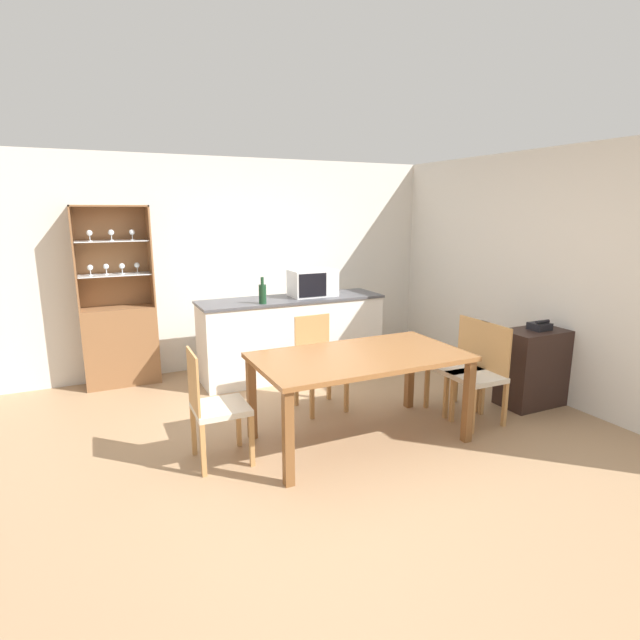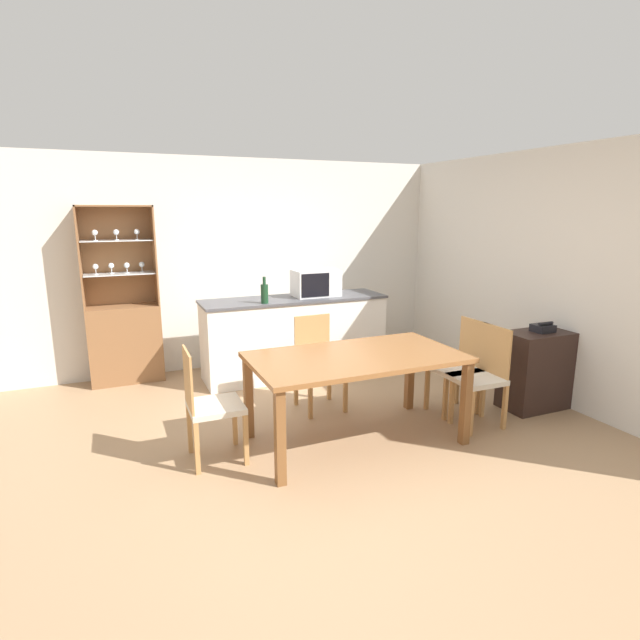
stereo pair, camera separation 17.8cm
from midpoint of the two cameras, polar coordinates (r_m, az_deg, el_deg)
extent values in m
plane|color=#A37F5B|center=(4.29, 2.32, -14.39)|extent=(18.00, 18.00, 0.00)
cube|color=silver|center=(6.33, -7.94, 6.38)|extent=(6.80, 0.06, 2.55)
cube|color=silver|center=(5.70, 25.22, 4.62)|extent=(0.06, 4.60, 2.55)
cube|color=white|center=(5.93, -2.05, -2.02)|extent=(2.14, 0.58, 0.90)
cube|color=#4C4C51|center=(5.83, -2.08, 2.42)|extent=(2.17, 0.61, 0.03)
cube|color=brown|center=(6.07, -20.52, -2.60)|extent=(0.78, 0.34, 0.88)
cube|color=brown|center=(6.06, -21.33, 6.88)|extent=(0.78, 0.02, 1.11)
cube|color=brown|center=(5.90, -24.98, 6.44)|extent=(0.02, 0.34, 1.11)
cube|color=brown|center=(5.93, -17.56, 7.05)|extent=(0.02, 0.34, 1.11)
cube|color=brown|center=(5.88, -21.69, 12.03)|extent=(0.78, 0.34, 0.02)
cube|color=white|center=(5.92, -21.12, 4.95)|extent=(0.74, 0.29, 0.01)
cube|color=white|center=(5.89, -21.40, 8.47)|extent=(0.74, 0.29, 0.01)
cylinder|color=white|center=(5.92, -23.44, 4.83)|extent=(0.04, 0.04, 0.01)
cylinder|color=white|center=(5.92, -23.46, 5.13)|extent=(0.01, 0.01, 0.06)
sphere|color=white|center=(5.91, -23.50, 5.62)|extent=(0.06, 0.06, 0.06)
cylinder|color=white|center=(5.86, -23.48, 8.35)|extent=(0.04, 0.04, 0.01)
cylinder|color=white|center=(5.85, -23.51, 8.65)|extent=(0.01, 0.01, 0.06)
sphere|color=white|center=(5.85, -23.56, 9.15)|extent=(0.06, 0.06, 0.06)
cylinder|color=white|center=(5.96, -21.91, 5.01)|extent=(0.04, 0.04, 0.01)
cylinder|color=white|center=(5.96, -21.93, 5.30)|extent=(0.01, 0.01, 0.06)
sphere|color=white|center=(5.95, -21.97, 5.79)|extent=(0.06, 0.06, 0.06)
cylinder|color=white|center=(5.89, -21.41, 8.54)|extent=(0.04, 0.04, 0.01)
cylinder|color=white|center=(5.89, -21.43, 8.84)|extent=(0.01, 0.01, 0.06)
sphere|color=white|center=(5.88, -21.47, 9.34)|extent=(0.06, 0.06, 0.06)
cylinder|color=white|center=(5.93, -20.36, 5.10)|extent=(0.04, 0.04, 0.01)
cylinder|color=white|center=(5.93, -20.39, 5.39)|extent=(0.01, 0.01, 0.06)
sphere|color=white|center=(5.92, -20.42, 5.89)|extent=(0.06, 0.06, 0.06)
cylinder|color=white|center=(5.90, -19.34, 8.71)|extent=(0.04, 0.04, 0.01)
cylinder|color=white|center=(5.90, -19.36, 9.00)|extent=(0.01, 0.01, 0.06)
sphere|color=white|center=(5.90, -19.40, 9.50)|extent=(0.06, 0.06, 0.06)
cylinder|color=white|center=(5.97, -18.85, 5.25)|extent=(0.04, 0.04, 0.01)
cylinder|color=white|center=(5.96, -18.87, 5.54)|extent=(0.01, 0.01, 0.06)
sphere|color=white|center=(5.96, -18.91, 6.03)|extent=(0.06, 0.06, 0.06)
cube|color=brown|center=(4.16, 5.38, -4.26)|extent=(1.75, 0.96, 0.04)
cube|color=brown|center=(3.63, -3.16, -13.32)|extent=(0.07, 0.07, 0.72)
cube|color=brown|center=(4.41, 17.45, -9.08)|extent=(0.07, 0.07, 0.72)
cube|color=brown|center=(4.37, -7.02, -8.79)|extent=(0.07, 0.07, 0.72)
cube|color=brown|center=(5.03, 11.21, -6.01)|extent=(0.07, 0.07, 0.72)
cube|color=beige|center=(4.79, 18.43, -6.43)|extent=(0.42, 0.42, 0.05)
cube|color=#B7844C|center=(4.84, 20.41, -3.28)|extent=(0.03, 0.38, 0.45)
cube|color=#B7844C|center=(4.62, 17.95, -10.14)|extent=(0.04, 0.04, 0.42)
cube|color=#B7844C|center=(4.89, 15.15, -8.70)|extent=(0.04, 0.04, 0.42)
cube|color=#B7844C|center=(4.86, 21.35, -9.28)|extent=(0.04, 0.04, 0.42)
cube|color=#B7844C|center=(5.11, 18.50, -7.97)|extent=(0.04, 0.04, 0.42)
cube|color=beige|center=(5.00, 16.24, -5.50)|extent=(0.42, 0.42, 0.05)
cube|color=#B7844C|center=(5.05, 18.11, -2.47)|extent=(0.03, 0.38, 0.45)
cube|color=#B7844C|center=(4.83, 15.81, -9.03)|extent=(0.04, 0.04, 0.42)
cube|color=#B7844C|center=(5.09, 13.12, -7.71)|extent=(0.04, 0.04, 0.42)
cube|color=#B7844C|center=(5.06, 19.06, -8.22)|extent=(0.04, 0.04, 0.42)
cube|color=#B7844C|center=(5.32, 16.32, -7.03)|extent=(0.04, 0.04, 0.42)
cube|color=beige|center=(4.90, 1.06, -5.32)|extent=(0.42, 0.42, 0.05)
cube|color=#B7844C|center=(5.00, 0.11, -1.98)|extent=(0.38, 0.02, 0.45)
cube|color=#B7844C|center=(4.90, 3.97, -8.21)|extent=(0.04, 0.04, 0.42)
cube|color=#B7844C|center=(4.75, -0.03, -8.88)|extent=(0.04, 0.04, 0.42)
cube|color=#B7844C|center=(5.21, 2.03, -6.91)|extent=(0.04, 0.04, 0.42)
cube|color=#B7844C|center=(5.07, -1.76, -7.48)|extent=(0.04, 0.04, 0.42)
cube|color=beige|center=(4.01, -10.58, -9.70)|extent=(0.42, 0.42, 0.05)
cube|color=#B7844C|center=(3.89, -13.57, -6.63)|extent=(0.02, 0.38, 0.45)
cube|color=#B7844C|center=(4.31, -8.53, -11.37)|extent=(0.04, 0.04, 0.42)
cube|color=#B7844C|center=(3.98, -7.18, -13.41)|extent=(0.04, 0.04, 0.42)
cube|color=#B7844C|center=(4.24, -13.50, -11.97)|extent=(0.04, 0.04, 0.42)
cube|color=#B7844C|center=(3.91, -12.58, -14.12)|extent=(0.04, 0.04, 0.42)
cube|color=silver|center=(5.92, 0.38, 4.26)|extent=(0.53, 0.33, 0.31)
cube|color=black|center=(5.74, 0.37, 3.99)|extent=(0.34, 0.01, 0.27)
cylinder|color=#193D23|center=(5.48, -5.44, 3.00)|extent=(0.08, 0.08, 0.21)
cylinder|color=#193D23|center=(5.46, -5.47, 4.51)|extent=(0.03, 0.03, 0.08)
cube|color=black|center=(5.43, 24.25, -5.25)|extent=(0.63, 0.39, 0.77)
cube|color=#32211C|center=(5.42, 24.28, -4.86)|extent=(0.59, 0.35, 0.02)
cube|color=black|center=(5.36, 24.95, -0.85)|extent=(0.19, 0.17, 0.07)
cylinder|color=black|center=(5.33, 25.26, -0.36)|extent=(0.17, 0.03, 0.03)
camera|label=1|loc=(0.09, -88.98, 0.23)|focal=28.00mm
camera|label=2|loc=(0.09, 91.02, -0.23)|focal=28.00mm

